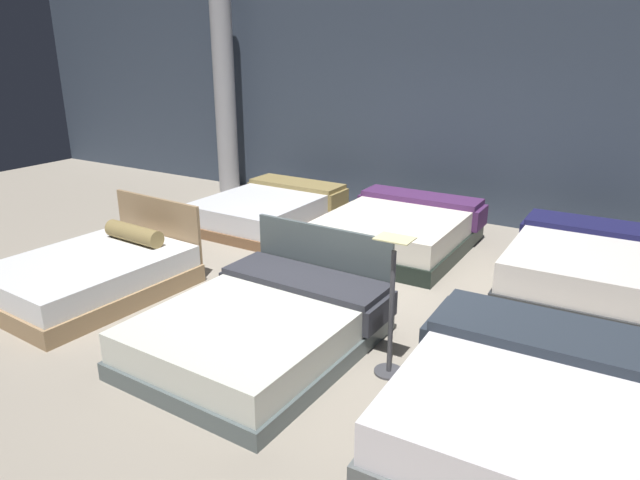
# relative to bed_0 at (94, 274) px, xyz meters

# --- Properties ---
(ground_plane) EXTENTS (18.00, 18.00, 0.02)m
(ground_plane) POSITION_rel_bed_0_xyz_m (2.24, 1.39, -0.23)
(ground_plane) COLOR gray
(showroom_back_wall) EXTENTS (18.00, 0.06, 3.50)m
(showroom_back_wall) POSITION_rel_bed_0_xyz_m (2.24, 4.69, 1.53)
(showroom_back_wall) COLOR #333D4C
(showroom_back_wall) RESTS_ON ground_plane
(bed_0) EXTENTS (1.55, 2.00, 0.86)m
(bed_0) POSITION_rel_bed_0_xyz_m (0.00, 0.00, 0.00)
(bed_0) COLOR #947653
(bed_0) RESTS_ON ground_plane
(bed_1) EXTENTS (1.68, 2.10, 0.88)m
(bed_1) POSITION_rel_bed_0_xyz_m (2.25, -0.01, -0.00)
(bed_1) COLOR #4E5859
(bed_1) RESTS_ON ground_plane
(bed_2) EXTENTS (1.62, 2.04, 0.58)m
(bed_2) POSITION_rel_bed_0_xyz_m (4.41, -0.06, 0.04)
(bed_2) COLOR #565B5B
(bed_2) RESTS_ON ground_plane
(bed_3) EXTENTS (1.58, 2.14, 0.48)m
(bed_3) POSITION_rel_bed_0_xyz_m (0.10, 3.01, -0.01)
(bed_3) COLOR brown
(bed_3) RESTS_ON ground_plane
(bed_4) EXTENTS (1.74, 2.03, 0.56)m
(bed_4) POSITION_rel_bed_0_xyz_m (2.20, 2.98, 0.03)
(bed_4) COLOR black
(bed_4) RESTS_ON ground_plane
(bed_5) EXTENTS (1.56, 2.11, 0.53)m
(bed_5) POSITION_rel_bed_0_xyz_m (4.39, 2.96, 0.02)
(bed_5) COLOR #2A2C2E
(bed_5) RESTS_ON ground_plane
(price_sign) EXTENTS (0.28, 0.24, 1.16)m
(price_sign) POSITION_rel_bed_0_xyz_m (3.34, 0.21, 0.23)
(price_sign) COLOR #3F3F44
(price_sign) RESTS_ON ground_plane
(support_pillar) EXTENTS (0.36, 0.36, 3.50)m
(support_pillar) POSITION_rel_bed_0_xyz_m (-1.66, 4.21, 1.53)
(support_pillar) COLOR #99999E
(support_pillar) RESTS_ON ground_plane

